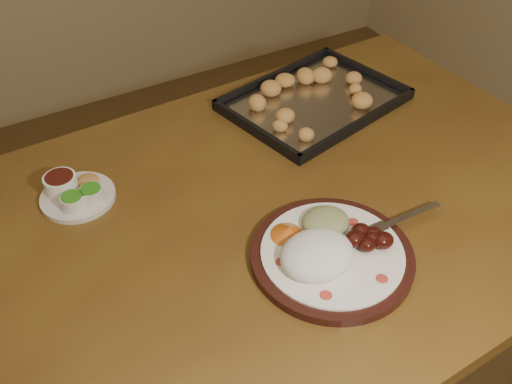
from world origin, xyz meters
TOP-DOWN VIEW (x-y plane):
  - dining_table at (0.21, 0.24)m, footprint 1.53×0.95m
  - dinner_plate at (0.28, 0.07)m, footprint 0.39×0.29m
  - condiment_saucer at (-0.06, 0.45)m, footprint 0.15×0.15m
  - baking_tray at (0.54, 0.50)m, footprint 0.46×0.38m

SIDE VIEW (x-z plane):
  - dining_table at x=0.21m, z-range 0.28..1.03m
  - baking_tray at x=0.54m, z-range 0.74..0.78m
  - condiment_saucer at x=-0.06m, z-range 0.74..0.79m
  - dinner_plate at x=0.28m, z-range 0.74..0.81m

